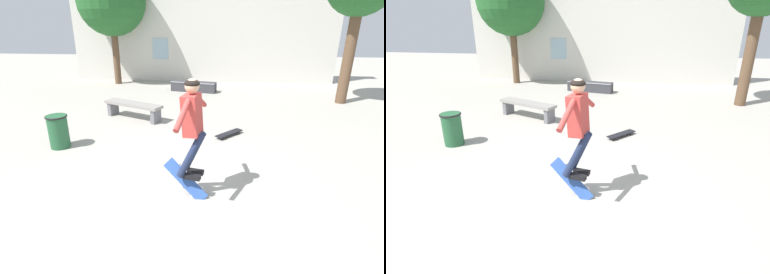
# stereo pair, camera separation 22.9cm
# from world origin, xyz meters

# --- Properties ---
(ground_plane) EXTENTS (40.00, 40.00, 0.00)m
(ground_plane) POSITION_xyz_m (0.00, 0.00, 0.00)
(ground_plane) COLOR #A39E93
(building_backdrop) EXTENTS (12.06, 0.52, 5.27)m
(building_backdrop) POSITION_xyz_m (0.01, 9.73, 2.07)
(building_backdrop) COLOR beige
(building_backdrop) RESTS_ON ground_plane
(tree_left) EXTENTS (2.76, 2.76, 4.73)m
(tree_left) POSITION_xyz_m (-3.60, 8.74, 3.33)
(tree_left) COLOR brown
(tree_left) RESTS_ON ground_plane
(park_bench) EXTENTS (1.79, 1.09, 0.46)m
(park_bench) POSITION_xyz_m (-1.53, 3.89, 0.34)
(park_bench) COLOR gray
(park_bench) RESTS_ON ground_plane
(skate_ledge) EXTENTS (1.80, 0.77, 0.38)m
(skate_ledge) POSITION_xyz_m (-0.16, 7.50, 0.19)
(skate_ledge) COLOR #38383D
(skate_ledge) RESTS_ON ground_plane
(trash_bin) EXTENTS (0.46, 0.46, 0.72)m
(trash_bin) POSITION_xyz_m (-2.57, 1.74, 0.38)
(trash_bin) COLOR #235633
(trash_bin) RESTS_ON ground_plane
(skater) EXTENTS (0.46, 1.34, 1.52)m
(skater) POSITION_xyz_m (0.50, 0.09, 1.25)
(skater) COLOR #B23833
(skateboard_flipping) EXTENTS (0.73, 0.31, 0.67)m
(skateboard_flipping) POSITION_xyz_m (0.40, 0.08, 0.26)
(skateboard_flipping) COLOR #2D519E
(skateboard_resting) EXTENTS (0.68, 0.73, 0.08)m
(skateboard_resting) POSITION_xyz_m (1.13, 2.77, 0.07)
(skateboard_resting) COLOR black
(skateboard_resting) RESTS_ON ground_plane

